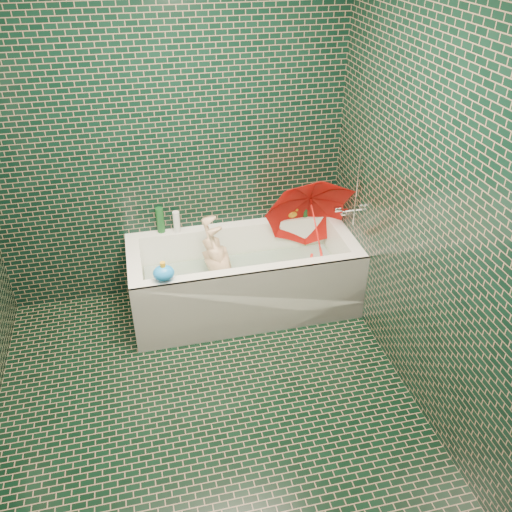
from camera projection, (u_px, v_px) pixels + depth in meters
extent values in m
plane|color=black|center=(209.00, 413.00, 3.39)|extent=(2.80, 2.80, 0.00)
plane|color=black|center=(169.00, 143.00, 3.85)|extent=(2.80, 0.00, 2.80)
plane|color=black|center=(266.00, 490.00, 1.57)|extent=(2.80, 0.00, 2.80)
plane|color=black|center=(433.00, 214.00, 2.96)|extent=(0.00, 2.80, 2.80)
cube|color=white|center=(244.00, 296.00, 4.27)|extent=(1.70, 0.75, 0.15)
cube|color=white|center=(235.00, 246.00, 4.39)|extent=(1.70, 0.10, 0.40)
cube|color=white|center=(253.00, 293.00, 3.86)|extent=(1.70, 0.10, 0.40)
cube|color=white|center=(342.00, 254.00, 4.28)|extent=(0.10, 0.55, 0.40)
cube|color=white|center=(137.00, 282.00, 3.97)|extent=(0.10, 0.55, 0.40)
cube|color=white|center=(254.00, 304.00, 3.87)|extent=(1.70, 0.02, 0.55)
cube|color=#40D32A|center=(244.00, 288.00, 4.23)|extent=(1.35, 0.47, 0.01)
cube|color=silver|center=(243.00, 273.00, 4.15)|extent=(1.48, 0.53, 0.00)
cylinder|color=silver|center=(350.00, 212.00, 4.08)|extent=(0.14, 0.05, 0.05)
cylinder|color=silver|center=(337.00, 209.00, 4.11)|extent=(0.05, 0.04, 0.04)
cylinder|color=silver|center=(357.00, 191.00, 3.87)|extent=(0.01, 0.01, 0.55)
imported|color=tan|center=(224.00, 276.00, 4.10)|extent=(0.96, 0.34, 0.39)
imported|color=red|center=(316.00, 226.00, 4.09)|extent=(0.97, 1.01, 1.02)
imported|color=white|center=(331.00, 215.00, 4.41)|extent=(0.11, 0.11, 0.23)
imported|color=#391C69|center=(328.00, 216.00, 4.40)|extent=(0.11, 0.11, 0.19)
imported|color=#14481E|center=(330.00, 215.00, 4.41)|extent=(0.17, 0.17, 0.17)
cylinder|color=#14481E|center=(305.00, 204.00, 4.34)|extent=(0.07, 0.07, 0.21)
cylinder|color=silver|center=(330.00, 205.00, 4.38)|extent=(0.06, 0.06, 0.17)
cylinder|color=#14481E|center=(160.00, 220.00, 4.13)|extent=(0.07, 0.07, 0.20)
cylinder|color=white|center=(177.00, 222.00, 4.13)|extent=(0.07, 0.07, 0.17)
ellipsoid|color=#FAAF19|center=(292.00, 214.00, 4.35)|extent=(0.10, 0.08, 0.07)
sphere|color=#FAAF19|center=(297.00, 209.00, 4.33)|extent=(0.05, 0.05, 0.05)
cone|color=orange|center=(299.00, 209.00, 4.34)|extent=(0.02, 0.02, 0.02)
ellipsoid|color=#1B8AF8|center=(164.00, 273.00, 3.61)|extent=(0.16, 0.13, 0.11)
cylinder|color=#FAAF19|center=(163.00, 265.00, 3.57)|extent=(0.04, 0.04, 0.04)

